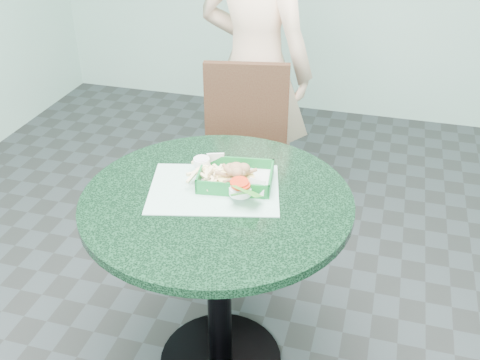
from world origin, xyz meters
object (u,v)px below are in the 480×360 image
(cafe_table, at_px, (218,243))
(sauce_ramekin, at_px, (205,165))
(crab_sandwich, at_px, (235,179))
(dining_chair, at_px, (241,154))
(diner_person, at_px, (255,57))
(food_basket, at_px, (236,184))

(cafe_table, distance_m, sauce_ramekin, 0.27)
(crab_sandwich, bearing_deg, dining_chair, 104.01)
(cafe_table, xyz_separation_m, diner_person, (-0.15, 1.08, 0.29))
(diner_person, height_order, sauce_ramekin, diner_person)
(food_basket, bearing_deg, sauce_ramekin, 159.98)
(dining_chair, bearing_deg, diner_person, 83.69)
(food_basket, height_order, crab_sandwich, crab_sandwich)
(cafe_table, distance_m, food_basket, 0.21)
(sauce_ramekin, bearing_deg, crab_sandwich, -26.07)
(dining_chair, bearing_deg, sauce_ramekin, -97.66)
(cafe_table, height_order, crab_sandwich, crab_sandwich)
(crab_sandwich, distance_m, sauce_ramekin, 0.14)
(cafe_table, xyz_separation_m, sauce_ramekin, (-0.09, 0.14, 0.22))
(cafe_table, height_order, diner_person, diner_person)
(diner_person, relative_size, sauce_ramekin, 31.22)
(cafe_table, bearing_deg, sauce_ramekin, 121.78)
(diner_person, distance_m, food_basket, 1.01)
(diner_person, height_order, crab_sandwich, diner_person)
(dining_chair, relative_size, diner_person, 0.54)
(dining_chair, relative_size, sauce_ramekin, 16.75)
(cafe_table, xyz_separation_m, food_basket, (0.04, 0.09, 0.19))
(crab_sandwich, bearing_deg, sauce_ramekin, 153.93)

